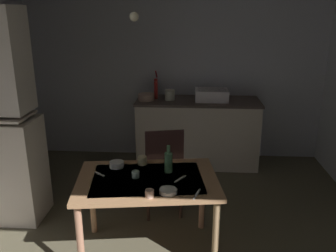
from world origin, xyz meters
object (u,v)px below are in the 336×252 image
hand_pump (156,87)px  teacup_mint (150,194)px  dining_table (148,188)px  chair_far_side (163,171)px  serving_bowl_wide (168,191)px  glass_bottle (168,161)px  mixing_bowl_counter (146,97)px  sink_basin (212,95)px

hand_pump → teacup_mint: hand_pump is taller
dining_table → chair_far_side: bearing=82.3°
chair_far_side → teacup_mint: bearing=-91.8°
serving_bowl_wide → teacup_mint: bearing=-151.2°
serving_bowl_wide → glass_bottle: 0.40m
hand_pump → dining_table: size_ratio=0.30×
mixing_bowl_counter → glass_bottle: size_ratio=0.91×
dining_table → glass_bottle: (0.17, 0.15, 0.19)m
dining_table → chair_far_side: size_ratio=1.30×
chair_far_side → hand_pump: bearing=98.2°
dining_table → teacup_mint: 0.34m
sink_basin → chair_far_side: (-0.55, -1.40, -0.49)m
sink_basin → teacup_mint: sink_basin is taller
sink_basin → teacup_mint: size_ratio=6.61×
glass_bottle → mixing_bowl_counter: bearing=102.9°
sink_basin → serving_bowl_wide: 2.32m
chair_far_side → glass_bottle: size_ratio=4.01×
sink_basin → glass_bottle: (-0.47, -1.87, -0.18)m
mixing_bowl_counter → teacup_mint: 2.32m
hand_pump → chair_far_side: size_ratio=0.40×
chair_far_side → mixing_bowl_counter: bearing=103.9°
mixing_bowl_counter → glass_bottle: 1.88m
chair_far_side → glass_bottle: chair_far_side is taller
hand_pump → sink_basin: bearing=-3.4°
sink_basin → hand_pump: 0.77m
chair_far_side → glass_bottle: 0.58m
dining_table → chair_far_side: (0.08, 0.62, -0.13)m
hand_pump → chair_far_side: 1.57m
hand_pump → mixing_bowl_counter: size_ratio=1.74×
mixing_bowl_counter → serving_bowl_wide: size_ratio=1.61×
mixing_bowl_counter → dining_table: mixing_bowl_counter is taller
chair_far_side → serving_bowl_wide: (0.11, -0.87, 0.23)m
dining_table → teacup_mint: (0.05, -0.32, 0.12)m
mixing_bowl_counter → dining_table: size_ratio=0.17×
chair_far_side → glass_bottle: (0.08, -0.48, 0.31)m
glass_bottle → sink_basin: bearing=76.0°
serving_bowl_wide → dining_table: bearing=128.1°
glass_bottle → serving_bowl_wide: bearing=-86.9°
serving_bowl_wide → glass_bottle: size_ratio=0.57×
chair_far_side → dining_table: bearing=-97.7°
sink_basin → serving_bowl_wide: (-0.45, -2.26, -0.26)m
mixing_bowl_counter → chair_far_side: size_ratio=0.23×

